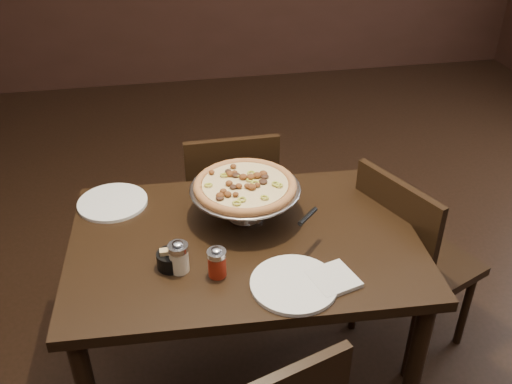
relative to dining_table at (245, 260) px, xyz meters
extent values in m
cube|color=black|center=(0.00, 0.00, 0.08)|extent=(1.24, 0.86, 0.04)
cylinder|color=black|center=(0.52, -0.37, -0.30)|extent=(0.06, 0.06, 0.71)
cylinder|color=black|center=(-0.52, 0.37, -0.30)|extent=(0.06, 0.06, 0.71)
cylinder|color=black|center=(0.56, 0.31, -0.30)|extent=(0.06, 0.06, 0.71)
cylinder|color=#BBBCC3|center=(0.02, 0.12, 0.10)|extent=(0.13, 0.13, 0.01)
cylinder|color=#BBBCC3|center=(0.02, 0.12, 0.16)|extent=(0.03, 0.03, 0.11)
cylinder|color=#BBBCC3|center=(0.02, 0.12, 0.22)|extent=(0.10, 0.10, 0.01)
cylinder|color=gray|center=(0.02, 0.12, 0.22)|extent=(0.38, 0.38, 0.01)
torus|color=gray|center=(0.02, 0.12, 0.22)|extent=(0.39, 0.39, 0.01)
cylinder|color=brown|center=(0.02, 0.12, 0.23)|extent=(0.36, 0.36, 0.01)
torus|color=brown|center=(0.02, 0.12, 0.23)|extent=(0.37, 0.37, 0.03)
cylinder|color=#DDC079|center=(0.02, 0.12, 0.24)|extent=(0.30, 0.30, 0.01)
cylinder|color=#FAEBC2|center=(-0.23, -0.13, 0.14)|extent=(0.06, 0.06, 0.08)
cylinder|color=#BBBCC3|center=(-0.23, -0.13, 0.19)|extent=(0.07, 0.07, 0.02)
ellipsoid|color=#BBBCC3|center=(-0.23, -0.13, 0.21)|extent=(0.03, 0.03, 0.01)
cylinder|color=maroon|center=(-0.12, -0.17, 0.14)|extent=(0.06, 0.06, 0.08)
cylinder|color=#BBBCC3|center=(-0.12, -0.17, 0.18)|extent=(0.06, 0.06, 0.02)
ellipsoid|color=#BBBCC3|center=(-0.12, -0.17, 0.20)|extent=(0.03, 0.03, 0.01)
cylinder|color=black|center=(-0.26, -0.11, 0.13)|extent=(0.09, 0.09, 0.06)
cube|color=tan|center=(-0.27, -0.11, 0.14)|extent=(0.04, 0.03, 0.06)
cube|color=tan|center=(-0.25, -0.11, 0.14)|extent=(0.04, 0.03, 0.06)
cube|color=white|center=(0.24, -0.27, 0.11)|extent=(0.17, 0.17, 0.01)
cylinder|color=white|center=(-0.45, 0.30, 0.11)|extent=(0.26, 0.26, 0.01)
cylinder|color=white|center=(0.11, -0.27, 0.11)|extent=(0.27, 0.27, 0.01)
cone|color=#BBBCC3|center=(0.19, -0.09, 0.23)|extent=(0.14, 0.14, 0.00)
cylinder|color=black|center=(0.19, -0.09, 0.23)|extent=(0.09, 0.09, 0.02)
cube|color=black|center=(0.04, 0.70, -0.24)|extent=(0.41, 0.41, 0.04)
cube|color=black|center=(0.04, 0.52, 0.00)|extent=(0.40, 0.03, 0.42)
cylinder|color=black|center=(0.20, 0.87, -0.45)|extent=(0.03, 0.03, 0.39)
cylinder|color=black|center=(-0.13, 0.87, -0.45)|extent=(0.03, 0.03, 0.39)
cylinder|color=black|center=(0.20, 0.54, -0.45)|extent=(0.03, 0.03, 0.39)
cylinder|color=black|center=(-0.13, 0.54, -0.45)|extent=(0.03, 0.03, 0.39)
cube|color=black|center=(0.75, 0.13, -0.23)|extent=(0.54, 0.54, 0.04)
cube|color=black|center=(0.58, 0.05, 0.01)|extent=(0.19, 0.39, 0.43)
cylinder|color=black|center=(0.97, 0.04, -0.45)|extent=(0.04, 0.04, 0.40)
cylinder|color=black|center=(0.83, 0.34, -0.45)|extent=(0.04, 0.04, 0.40)
cylinder|color=black|center=(0.66, -0.09, -0.45)|extent=(0.04, 0.04, 0.40)
cylinder|color=black|center=(0.53, 0.21, -0.45)|extent=(0.04, 0.04, 0.40)
camera|label=1|loc=(-0.25, -1.55, 1.30)|focal=40.00mm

